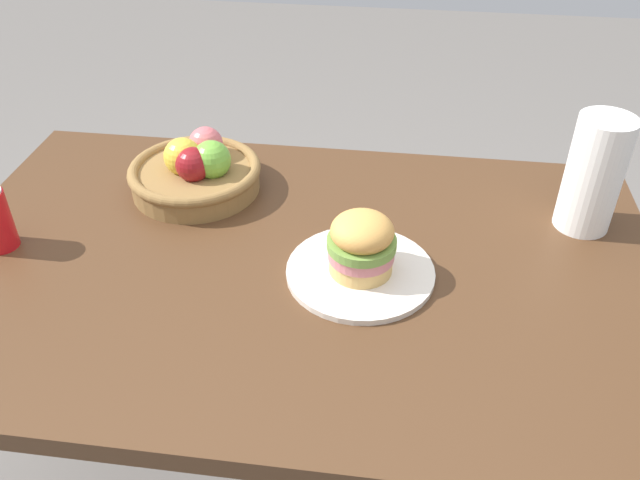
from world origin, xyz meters
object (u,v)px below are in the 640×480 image
at_px(sandwich, 362,244).
at_px(fruit_basket, 196,171).
at_px(plate, 360,272).
at_px(paper_towel_roll, 594,174).

height_order(sandwich, fruit_basket, sandwich).
distance_m(plate, paper_towel_roll, 0.50).
height_order(plate, fruit_basket, fruit_basket).
relative_size(fruit_basket, paper_towel_roll, 1.21).
bearing_deg(sandwich, fruit_basket, 146.74).
bearing_deg(fruit_basket, paper_towel_roll, -2.11).
distance_m(plate, sandwich, 0.07).
xyz_separation_m(sandwich, paper_towel_roll, (0.44, 0.22, 0.05)).
distance_m(sandwich, paper_towel_roll, 0.49).
xyz_separation_m(plate, paper_towel_roll, (0.44, 0.22, 0.11)).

